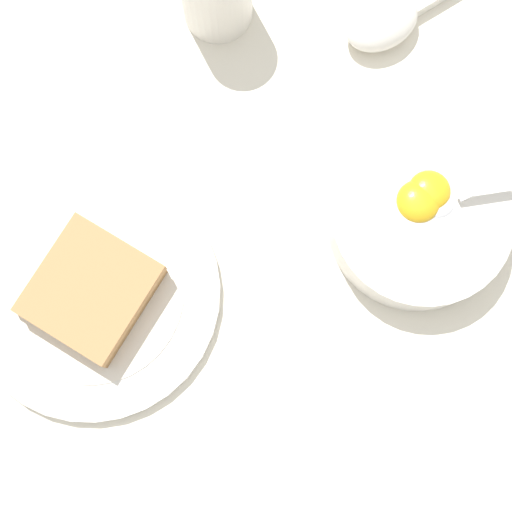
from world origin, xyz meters
TOP-DOWN VIEW (x-y plane):
  - ground_plane at (0.00, 0.00)m, footprint 3.00×3.00m
  - egg_bowl at (0.13, -0.03)m, footprint 0.16×0.16m
  - toast_plate at (-0.15, 0.04)m, footprint 0.23×0.23m
  - toast_sandwich at (-0.15, 0.04)m, footprint 0.14×0.13m
  - soup_spoon at (0.20, 0.15)m, footprint 0.16×0.06m

SIDE VIEW (x-z plane):
  - ground_plane at x=0.00m, z-range 0.00..0.00m
  - toast_plate at x=-0.15m, z-range 0.00..0.01m
  - soup_spoon at x=0.20m, z-range 0.00..0.03m
  - egg_bowl at x=0.13m, z-range -0.01..0.06m
  - toast_sandwich at x=-0.15m, z-range 0.01..0.04m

